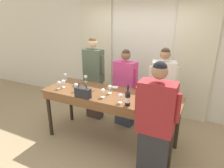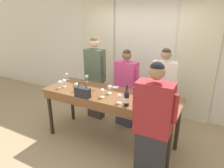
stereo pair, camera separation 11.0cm
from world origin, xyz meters
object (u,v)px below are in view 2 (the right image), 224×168
object	(u,v)px
wine_glass_front_left	(119,97)
guest_olive_jacket	(95,78)
wine_glass_back_mid	(67,75)
wine_glass_back_right	(102,91)
wine_glass_center_mid	(110,87)
wine_glass_center_left	(87,77)
handbag	(82,92)
wine_glass_near_host	(60,83)
host_pouring	(152,129)
tasting_bar	(109,100)
guest_pink_top	(126,89)
wine_glass_back_left	(76,85)
guest_cream_sweater	(163,93)
wine_glass_front_right	(156,99)
wine_glass_front_mid	(64,81)
wine_glass_center_right	(148,91)
wine_bottle	(127,98)

from	to	relation	value
wine_glass_front_left	guest_olive_jacket	xyz separation A→B (m)	(-1.06, 0.95, -0.13)
wine_glass_back_mid	wine_glass_back_right	bearing A→B (deg)	-21.30
wine_glass_center_mid	wine_glass_back_mid	xyz separation A→B (m)	(-1.15, 0.23, -0.00)
wine_glass_center_left	wine_glass_back_mid	world-z (taller)	same
wine_glass_front_left	wine_glass_center_mid	world-z (taller)	same
handbag	wine_glass_near_host	distance (m)	0.64
wine_glass_front_left	host_pouring	distance (m)	0.77
wine_glass_near_host	guest_olive_jacket	xyz separation A→B (m)	(0.20, 0.89, -0.13)
tasting_bar	guest_pink_top	distance (m)	0.72
wine_glass_back_left	wine_glass_near_host	size ratio (longest dim) A/B	1.00
guest_cream_sweater	host_pouring	world-z (taller)	host_pouring
guest_pink_top	guest_olive_jacket	bearing A→B (deg)	180.00
handbag	guest_cream_sweater	xyz separation A→B (m)	(1.08, 1.03, -0.19)
wine_glass_center_mid	guest_cream_sweater	xyz separation A→B (m)	(0.77, 0.67, -0.21)
handbag	wine_glass_front_right	bearing A→B (deg)	11.80
wine_glass_front_mid	wine_glass_near_host	size ratio (longest dim) A/B	1.00
guest_cream_sweater	guest_olive_jacket	bearing A→B (deg)	-180.00
wine_glass_center_left	wine_glass_back_left	xyz separation A→B (m)	(0.12, -0.49, -0.00)
wine_glass_center_right	wine_glass_back_left	world-z (taller)	same
wine_glass_front_mid	guest_pink_top	xyz separation A→B (m)	(0.92, 0.79, -0.25)
handbag	tasting_bar	bearing A→B (deg)	44.27
wine_glass_back_left	guest_pink_top	xyz separation A→B (m)	(0.59, 0.85, -0.25)
wine_glass_back_right	wine_glass_near_host	world-z (taller)	same
wine_glass_near_host	host_pouring	size ratio (longest dim) A/B	0.08
wine_bottle	wine_glass_front_right	distance (m)	0.44
wine_glass_front_right	wine_glass_center_mid	bearing A→B (deg)	171.92
wine_glass_front_right	guest_olive_jacket	distance (m)	1.78
wine_glass_back_left	wine_glass_back_right	distance (m)	0.56
handbag	host_pouring	size ratio (longest dim) A/B	0.16
handbag	host_pouring	distance (m)	1.34
wine_glass_front_left	wine_glass_back_right	bearing A→B (deg)	168.38
wine_bottle	wine_glass_back_left	bearing A→B (deg)	172.58
tasting_bar	wine_glass_front_mid	world-z (taller)	wine_glass_front_mid
wine_bottle	guest_pink_top	bearing A→B (deg)	114.80
wine_glass_center_left	guest_cream_sweater	size ratio (longest dim) A/B	0.09
handbag	wine_glass_front_right	distance (m)	1.19
wine_glass_center_mid	wine_glass_back_right	bearing A→B (deg)	-96.92
wine_glass_front_left	wine_glass_center_left	size ratio (longest dim) A/B	1.00
guest_olive_jacket	wine_glass_back_mid	bearing A→B (deg)	-133.10
wine_glass_front_right	wine_glass_back_mid	xyz separation A→B (m)	(-2.00, 0.35, -0.00)
wine_glass_center_right	host_pouring	world-z (taller)	host_pouring
wine_glass_back_right	guest_olive_jacket	size ratio (longest dim) A/B	0.08
wine_glass_front_right	wine_glass_center_mid	size ratio (longest dim) A/B	1.00
host_pouring	wine_glass_center_right	bearing A→B (deg)	113.06
wine_bottle	wine_glass_back_mid	distance (m)	1.70
wine_glass_front_right	guest_olive_jacket	world-z (taller)	guest_olive_jacket
guest_pink_top	guest_cream_sweater	world-z (taller)	guest_cream_sweater
wine_glass_front_right	wine_glass_center_left	bearing A→B (deg)	164.50
wine_bottle	host_pouring	world-z (taller)	host_pouring
wine_glass_front_left	guest_olive_jacket	distance (m)	1.43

